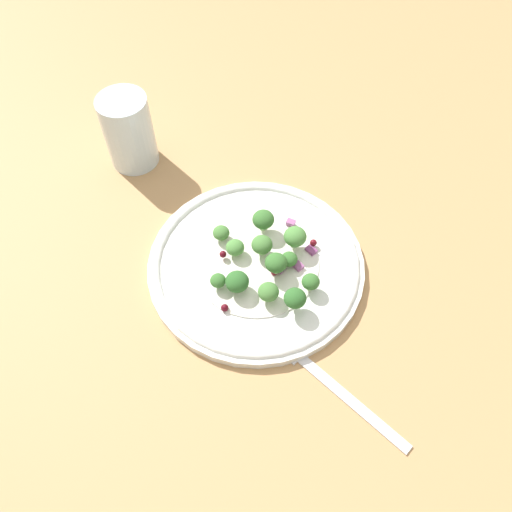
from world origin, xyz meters
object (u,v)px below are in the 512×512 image
Objects in this scene: plate at (256,264)px; broccoli_floret_2 at (262,245)px; fork at (331,384)px; broccoli_floret_0 at (268,292)px; water_glass at (129,131)px; broccoli_floret_1 at (221,233)px.

broccoli_floret_2 reaches higher than plate.
fork is (-17.67, 2.07, -0.61)cm from plate.
broccoli_floret_2 reaches higher than broccoli_floret_0.
broccoli_floret_0 is 0.23× the size of water_glass.
broccoli_floret_2 is at bearing -64.89° from plate.
broccoli_floret_0 is (-5.26, 1.87, 2.11)cm from plate.
broccoli_floret_0 is 10.87cm from broccoli_floret_1.
plate is 17.80cm from fork.
broccoli_floret_0 is at bearing -176.81° from water_glass.
broccoli_floret_1 is at bearing -1.19° from fork.
plate is 6.07cm from broccoli_floret_1.
broccoli_floret_2 is (5.90, -3.24, 0.27)cm from broccoli_floret_0.
plate is 12.60× the size of broccoli_floret_1.
broccoli_floret_2 is at bearing -28.80° from broccoli_floret_0.
fork is at bearing 173.33° from plate.
fork is at bearing 179.10° from broccoli_floret_0.
plate is 10.17× the size of broccoli_floret_2.
broccoli_floret_2 reaches higher than broccoli_floret_1.
fork is 1.69× the size of water_glass.
water_glass reaches higher than broccoli_floret_0.
broccoli_floret_0 is 0.95× the size of broccoli_floret_2.
broccoli_floret_1 is 0.12× the size of fork.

